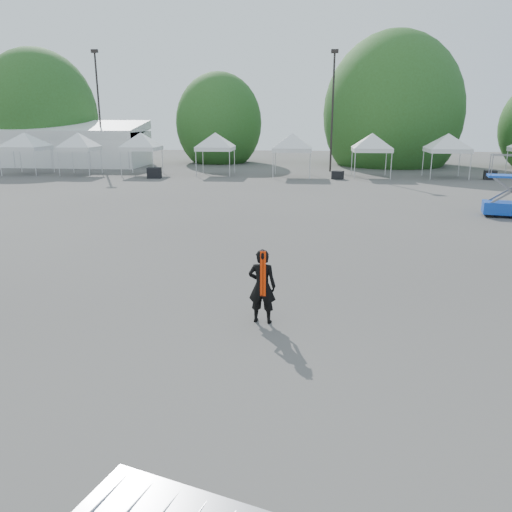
# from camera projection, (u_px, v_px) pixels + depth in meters

# --- Properties ---
(ground) EXTENTS (120.00, 120.00, 0.00)m
(ground) POSITION_uv_depth(u_px,v_px,m) (261.00, 302.00, 12.47)
(ground) COLOR #474442
(ground) RESTS_ON ground
(marquee) EXTENTS (15.00, 6.25, 4.23)m
(marquee) POSITION_uv_depth(u_px,v_px,m) (66.00, 145.00, 47.65)
(marquee) COLOR white
(marquee) RESTS_ON ground
(light_pole_west) EXTENTS (0.60, 0.25, 10.30)m
(light_pole_west) POSITION_uv_depth(u_px,v_px,m) (99.00, 103.00, 45.28)
(light_pole_west) COLOR black
(light_pole_west) RESTS_ON ground
(light_pole_east) EXTENTS (0.60, 0.25, 9.80)m
(light_pole_east) POSITION_uv_depth(u_px,v_px,m) (333.00, 105.00, 41.37)
(light_pole_east) COLOR black
(light_pole_east) RESTS_ON ground
(tree_far_w) EXTENTS (4.80, 4.80, 7.30)m
(tree_far_w) POSITION_uv_depth(u_px,v_px,m) (39.00, 117.00, 50.23)
(tree_far_w) COLOR #382314
(tree_far_w) RESTS_ON ground
(tree_mid_w) EXTENTS (4.16, 4.16, 6.33)m
(tree_mid_w) POSITION_uv_depth(u_px,v_px,m) (219.00, 123.00, 50.54)
(tree_mid_w) COLOR #382314
(tree_mid_w) RESTS_ON ground
(tree_mid_e) EXTENTS (5.12, 5.12, 7.79)m
(tree_mid_e) POSITION_uv_depth(u_px,v_px,m) (392.00, 114.00, 47.67)
(tree_mid_e) COLOR #382314
(tree_mid_e) RESTS_ON ground
(tent_a) EXTENTS (4.39, 4.39, 3.88)m
(tent_a) POSITION_uv_depth(u_px,v_px,m) (24.00, 136.00, 40.08)
(tent_a) COLOR silver
(tent_a) RESTS_ON ground
(tent_b) EXTENTS (3.75, 3.75, 3.88)m
(tent_b) POSITION_uv_depth(u_px,v_px,m) (78.00, 136.00, 39.51)
(tent_b) COLOR silver
(tent_b) RESTS_ON ground
(tent_c) EXTENTS (3.97, 3.97, 3.88)m
(tent_c) POSITION_uv_depth(u_px,v_px,m) (141.00, 136.00, 39.72)
(tent_c) COLOR silver
(tent_c) RESTS_ON ground
(tent_d) EXTENTS (4.04, 4.04, 3.88)m
(tent_d) POSITION_uv_depth(u_px,v_px,m) (215.00, 136.00, 39.57)
(tent_d) COLOR silver
(tent_d) RESTS_ON ground
(tent_e) EXTENTS (4.22, 4.22, 3.88)m
(tent_e) POSITION_uv_depth(u_px,v_px,m) (293.00, 137.00, 38.26)
(tent_e) COLOR silver
(tent_e) RESTS_ON ground
(tent_f) EXTENTS (4.08, 4.08, 3.88)m
(tent_f) POSITION_uv_depth(u_px,v_px,m) (372.00, 137.00, 38.07)
(tent_f) COLOR silver
(tent_f) RESTS_ON ground
(tent_g) EXTENTS (4.23, 4.23, 3.88)m
(tent_g) POSITION_uv_depth(u_px,v_px,m) (448.00, 137.00, 37.49)
(tent_g) COLOR silver
(tent_g) RESTS_ON ground
(man) EXTENTS (0.66, 0.47, 1.70)m
(man) POSITION_uv_depth(u_px,v_px,m) (262.00, 286.00, 11.06)
(man) COLOR black
(man) RESTS_ON ground
(scissor_lift) EXTENTS (2.39, 1.56, 2.84)m
(scissor_lift) POSITION_uv_depth(u_px,v_px,m) (511.00, 186.00, 22.86)
(scissor_lift) COLOR #0E23B7
(scissor_lift) RESTS_ON ground
(crate_west) EXTENTS (1.10, 0.90, 0.79)m
(crate_west) POSITION_uv_depth(u_px,v_px,m) (154.00, 173.00, 38.05)
(crate_west) COLOR black
(crate_west) RESTS_ON ground
(crate_mid) EXTENTS (0.97, 0.88, 0.61)m
(crate_mid) POSITION_uv_depth(u_px,v_px,m) (338.00, 175.00, 37.43)
(crate_mid) COLOR black
(crate_mid) RESTS_ON ground
(crate_east) EXTENTS (0.98, 0.83, 0.68)m
(crate_east) POSITION_uv_depth(u_px,v_px,m) (490.00, 175.00, 37.12)
(crate_east) COLOR black
(crate_east) RESTS_ON ground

